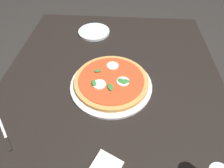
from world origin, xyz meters
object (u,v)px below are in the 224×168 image
at_px(dining_table, 112,95).
at_px(serving_tray, 112,85).
at_px(pizza, 111,81).
at_px(plate_white, 94,32).
at_px(knife, 6,138).

distance_m(dining_table, serving_tray, 0.11).
relative_size(pizza, plate_white, 1.76).
xyz_separation_m(pizza, plate_white, (0.42, 0.14, -0.02)).
height_order(serving_tray, plate_white, plate_white).
xyz_separation_m(dining_table, knife, (-0.31, 0.36, 0.10)).
relative_size(dining_table, serving_tray, 3.34).
distance_m(serving_tray, plate_white, 0.45).
bearing_deg(knife, serving_tray, -52.06).
bearing_deg(pizza, knife, 129.10).
bearing_deg(dining_table, serving_tray, -170.25).
xyz_separation_m(pizza, knife, (-0.29, 0.36, -0.02)).
height_order(serving_tray, knife, serving_tray).
bearing_deg(dining_table, plate_white, 18.65).
bearing_deg(knife, plate_white, -17.47).
distance_m(plate_white, knife, 0.74).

